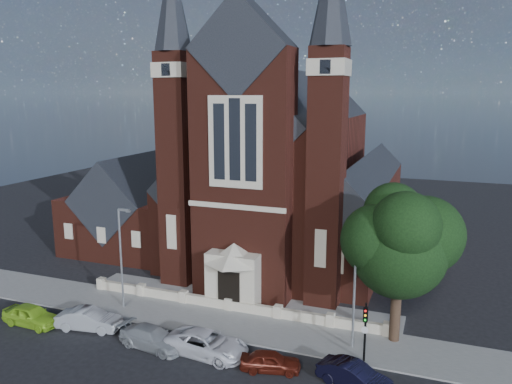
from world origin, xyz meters
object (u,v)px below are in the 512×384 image
car_white_suv (207,344)px  car_dark_red (270,361)px  street_lamp_left (122,252)px  car_silver_a (89,319)px  street_lamp_right (356,283)px  car_lime_van (31,315)px  parish_hall (137,211)px  traffic_signal (365,325)px  street_tree (401,245)px  car_navy (354,376)px  car_silver_b (153,338)px  church (291,175)px

car_white_suv → car_dark_red: size_ratio=1.50×
street_lamp_left → car_silver_a: (-0.22, -3.92, -3.83)m
street_lamp_right → car_lime_van: 23.43m
parish_hall → traffic_signal: size_ratio=3.05×
car_white_suv → street_tree: bearing=-57.2°
street_lamp_left → parish_hall: bearing=120.0°
street_tree → traffic_signal: bearing=-115.9°
street_lamp_left → traffic_signal: street_lamp_left is taller
traffic_signal → car_navy: bearing=-92.6°
parish_hall → car_silver_b: parish_hall is taller
street_lamp_right → traffic_signal: bearing=-60.0°
car_silver_a → car_white_suv: size_ratio=0.83×
car_silver_a → car_silver_b: bearing=-106.3°
parish_hall → street_lamp_right: 29.62m
street_lamp_right → car_white_suv: (-8.76, -4.14, -3.83)m
car_navy → car_dark_red: bearing=108.6°
street_lamp_left → traffic_signal: (18.91, -1.57, -2.02)m
street_lamp_right → car_white_suv: size_ratio=1.46×
car_silver_a → car_white_suv: bearing=-101.1°
street_lamp_left → car_dark_red: (13.71, -4.48, -3.97)m
street_lamp_left → church: bearing=67.3°
street_lamp_left → car_white_suv: (9.24, -4.14, -3.83)m
street_lamp_left → car_silver_a: bearing=-93.2°
street_lamp_left → car_lime_van: 7.70m
parish_hall → street_tree: street_tree is taller
street_tree → car_silver_b: size_ratio=2.21×
car_navy → street_lamp_right: bearing=27.8°
car_navy → street_lamp_left: bearing=94.5°
street_lamp_left → car_navy: street_lamp_left is taller
parish_hall → street_lamp_right: (26.09, -14.00, 0.59)m
church → parish_hall: (-16.00, -4.94, -4.17)m
car_lime_van → car_silver_b: (10.05, 0.27, -0.06)m
parish_hall → street_lamp_left: 16.18m
traffic_signal → parish_hall: bearing=150.0°
street_tree → street_lamp_right: bearing=-145.7°
street_lamp_left → car_white_suv: street_lamp_left is taller
car_white_suv → car_navy: car_white_suv is taller
car_silver_b → street_tree: bearing=-59.2°
street_tree → car_white_suv: street_tree is taller
church → street_lamp_right: size_ratio=4.31×
traffic_signal → car_silver_b: traffic_signal is taller
street_lamp_left → car_dark_red: bearing=-18.1°
car_silver_a → car_white_suv: 9.46m
church → car_silver_b: (-2.45, -23.52, -7.48)m
street_tree → car_silver_b: (-15.05, -6.28, -6.26)m
church → parish_hall: church is taller
church → car_lime_van: 27.88m
street_lamp_left → car_dark_red: size_ratio=2.18×
church → car_white_suv: church is taller
street_lamp_left → street_lamp_right: bearing=0.0°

